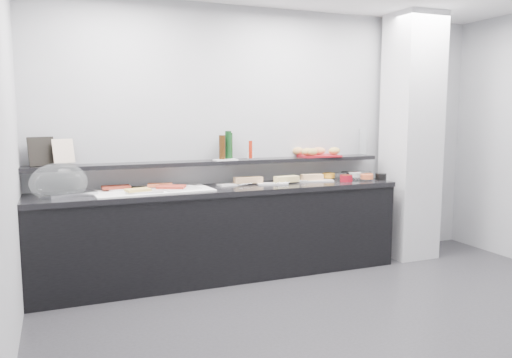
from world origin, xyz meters
name	(u,v)px	position (x,y,z in m)	size (l,w,h in m)	color
ground	(386,334)	(0.00, 0.00, 0.00)	(5.00, 5.00, 0.00)	#2D2D30
back_wall	(276,139)	(0.00, 2.00, 1.35)	(5.00, 0.02, 2.70)	#A5A8AC
column	(411,138)	(1.50, 1.65, 1.35)	(0.50, 0.50, 2.70)	silver
buffet_cabinet	(223,235)	(-0.70, 1.70, 0.42)	(3.60, 0.60, 0.85)	black
counter_top	(223,190)	(-0.70, 1.70, 0.88)	(3.62, 0.62, 0.05)	black
wall_shelf	(217,162)	(-0.70, 1.88, 1.13)	(3.60, 0.25, 0.04)	black
cloche_base	(70,194)	(-2.10, 1.67, 0.92)	(0.40, 0.27, 0.04)	#ACAEB3
cloche_dome	(59,182)	(-2.18, 1.69, 1.03)	(0.49, 0.32, 0.34)	white
linen_runner	(153,191)	(-1.38, 1.69, 0.91)	(1.07, 0.50, 0.01)	white
platter_meat_a	(128,189)	(-1.59, 1.80, 0.92)	(0.30, 0.20, 0.01)	white
food_meat_a	(116,187)	(-1.70, 1.81, 0.94)	(0.25, 0.16, 0.02)	maroon
platter_salmon	(139,187)	(-1.48, 1.85, 0.92)	(0.26, 0.17, 0.01)	white
food_salmon	(160,185)	(-1.29, 1.80, 0.94)	(0.23, 0.15, 0.02)	#D1522A
platter_cheese	(145,191)	(-1.47, 1.59, 0.92)	(0.33, 0.22, 0.01)	silver
food_cheese	(138,190)	(-1.54, 1.57, 0.94)	(0.21, 0.13, 0.02)	#ECC55B
platter_meat_b	(181,189)	(-1.14, 1.63, 0.92)	(0.34, 0.23, 0.01)	white
food_meat_b	(171,187)	(-1.22, 1.64, 0.94)	(0.25, 0.16, 0.02)	maroon
sandwich_plate_left	(232,184)	(-0.56, 1.82, 0.91)	(0.30, 0.13, 0.01)	white
sandwich_food_left	(248,180)	(-0.39, 1.81, 0.94)	(0.29, 0.11, 0.06)	tan
tongs_left	(246,184)	(-0.46, 1.71, 0.92)	(0.01, 0.01, 0.16)	silver
sandwich_plate_mid	(272,184)	(-0.17, 1.71, 0.91)	(0.31, 0.13, 0.01)	silver
sandwich_food_mid	(287,179)	(0.00, 1.72, 0.94)	(0.26, 0.10, 0.06)	#D9C272
tongs_mid	(283,183)	(-0.08, 1.65, 0.92)	(0.01, 0.01, 0.16)	silver
sandwich_plate_right	(315,180)	(0.36, 1.77, 0.91)	(0.38, 0.16, 0.01)	white
sandwich_food_right	(312,177)	(0.32, 1.76, 0.94)	(0.23, 0.09, 0.06)	#E9B47A
tongs_right	(301,181)	(0.15, 1.71, 0.92)	(0.01, 0.01, 0.16)	silver
bowl_glass_fruit	(340,176)	(0.67, 1.78, 0.94)	(0.16, 0.16, 0.07)	white
fill_glass_fruit	(329,175)	(0.55, 1.82, 0.95)	(0.14, 0.14, 0.05)	#C6821B
bowl_black_jam	(348,175)	(0.81, 1.85, 0.94)	(0.15, 0.15, 0.07)	black
fill_black_jam	(354,174)	(0.89, 1.84, 0.95)	(0.10, 0.10, 0.05)	#5D0D0D
bowl_glass_cream	(364,174)	(1.01, 1.83, 0.94)	(0.17, 0.17, 0.07)	white
fill_glass_cream	(354,174)	(0.86, 1.79, 0.95)	(0.15, 0.15, 0.05)	silver
bowl_red_jam	(346,178)	(0.65, 1.61, 0.94)	(0.13, 0.13, 0.07)	maroon
fill_red_jam	(346,177)	(0.64, 1.61, 0.95)	(0.10, 0.10, 0.05)	#5B1B0D
bowl_glass_salmon	(354,178)	(0.75, 1.62, 0.94)	(0.15, 0.15, 0.07)	silver
fill_glass_salmon	(367,177)	(0.88, 1.58, 0.95)	(0.14, 0.14, 0.05)	#E06436
bowl_black_fruit	(381,177)	(1.07, 1.60, 0.94)	(0.12, 0.12, 0.07)	black
fill_black_fruit	(368,176)	(0.92, 1.61, 0.95)	(0.09, 0.09, 0.05)	#C84D1B
framed_print	(41,151)	(-2.32, 1.93, 1.28)	(0.23, 0.02, 0.26)	black
print_art	(63,151)	(-2.13, 1.92, 1.28)	(0.19, 0.00, 0.22)	beige
condiment_tray	(225,160)	(-0.62, 1.84, 1.16)	(0.23, 0.14, 0.01)	white
bottle_green_a	(229,145)	(-0.54, 1.94, 1.29)	(0.06, 0.06, 0.26)	#103A10
bottle_brown	(222,147)	(-0.65, 1.85, 1.28)	(0.06, 0.06, 0.24)	#351E09
bottle_green_b	(228,145)	(-0.57, 1.90, 1.30)	(0.06, 0.06, 0.28)	#0E3615
bottle_hot	(250,150)	(-0.36, 1.83, 1.25)	(0.04, 0.04, 0.18)	#AF200C
shaker_salt	(249,155)	(-0.37, 1.85, 1.20)	(0.03, 0.03, 0.07)	white
shaker_pepper	(252,155)	(-0.33, 1.85, 1.20)	(0.04, 0.04, 0.07)	silver
bread_tray	(318,156)	(0.46, 1.89, 1.16)	(0.43, 0.30, 0.02)	maroon
bread_roll_nw	(298,151)	(0.26, 1.98, 1.21)	(0.12, 0.08, 0.08)	tan
bread_roll_sw	(307,152)	(0.29, 1.84, 1.21)	(0.13, 0.08, 0.08)	tan
bread_roll_s	(312,152)	(0.34, 1.80, 1.21)	(0.13, 0.08, 0.08)	tan
bread_roll_se	(334,151)	(0.63, 1.84, 1.21)	(0.15, 0.09, 0.08)	tan
bread_roll_midw	(307,152)	(0.30, 1.84, 1.21)	(0.13, 0.08, 0.08)	#B87446
bread_roll_mide	(319,151)	(0.47, 1.90, 1.21)	(0.14, 0.09, 0.08)	#CF864F
carafe	(363,142)	(1.05, 1.91, 1.30)	(0.10, 0.10, 0.30)	white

